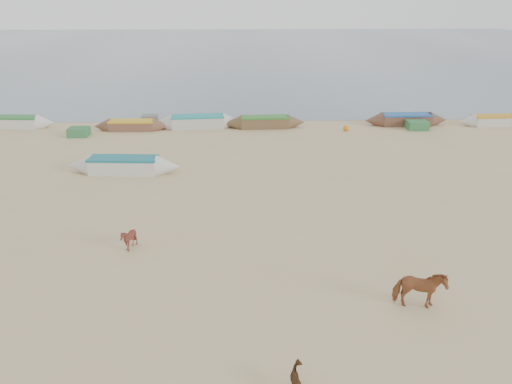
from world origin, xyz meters
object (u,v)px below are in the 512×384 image
at_px(calf_right, 300,381).
at_px(cow_adult, 419,290).
at_px(calf_front, 129,239).
at_px(near_canoe, 124,165).

bearing_deg(calf_right, cow_adult, -81.59).
relative_size(cow_adult, calf_right, 2.18).
relative_size(calf_front, near_canoe, 0.15).
bearing_deg(near_canoe, cow_adult, -44.40).
xyz_separation_m(calf_right, near_canoe, (-7.93, 17.03, 0.10)).
bearing_deg(cow_adult, calf_right, 138.14).
xyz_separation_m(cow_adult, calf_front, (-10.00, 4.30, -0.20)).
xyz_separation_m(calf_front, calf_right, (5.80, -7.83, -0.10)).
bearing_deg(near_canoe, calf_right, -61.35).
bearing_deg(calf_front, cow_adult, 37.41).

